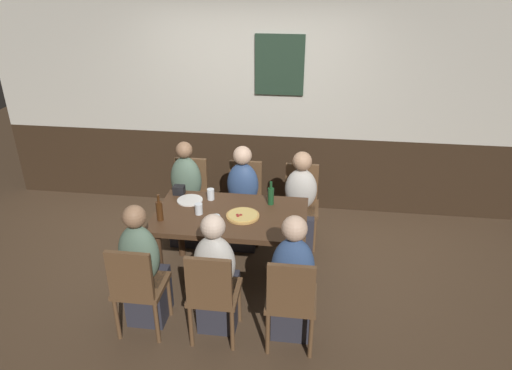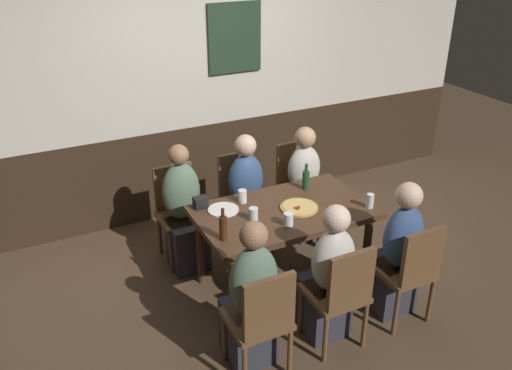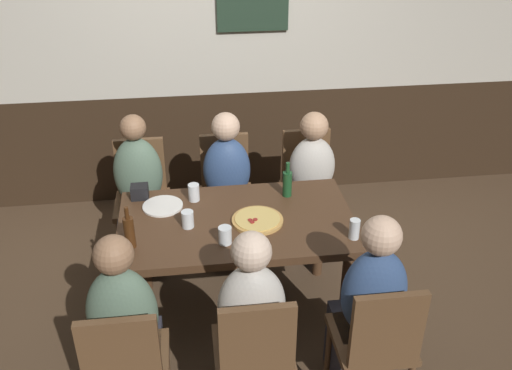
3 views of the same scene
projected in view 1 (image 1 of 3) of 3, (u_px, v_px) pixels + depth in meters
The scene contains 24 objects.
ground_plane at pixel (232, 278), 4.65m from camera, with size 12.00×12.00×0.00m, color #4C3826.
wall_back at pixel (254, 106), 5.56m from camera, with size 6.40×0.13×2.60m.
dining_table at pixel (231, 222), 4.37m from camera, with size 1.42×0.84×0.74m.
chair_left_far at pixel (190, 193), 5.26m from camera, with size 0.40×0.40×0.88m.
chair_mid_near at pixel (212, 292), 3.69m from camera, with size 0.40×0.40×0.88m.
chair_right_near at pixel (291, 298), 3.62m from camera, with size 0.40×0.40×0.88m.
chair_left_near at pixel (137, 285), 3.76m from camera, with size 0.40×0.40×0.88m.
chair_right_far at pixel (301, 200), 5.11m from camera, with size 0.40×0.40×0.88m.
chair_mid_far at pixel (245, 196), 5.19m from camera, with size 0.40×0.40×0.88m.
person_left_far at pixel (186, 201), 5.12m from camera, with size 0.34×0.37×1.16m.
person_mid_near at pixel (217, 281), 3.85m from camera, with size 0.34×0.37×1.13m.
person_right_near at pixel (292, 286), 3.76m from camera, with size 0.34×0.37×1.16m.
person_left_near at pixel (144, 274), 3.91m from camera, with size 0.34×0.37×1.16m.
person_right_far at pixel (300, 209), 4.98m from camera, with size 0.34×0.37×1.11m.
person_mid_far at pixel (242, 204), 5.05m from camera, with size 0.34×0.37×1.14m.
pizza at pixel (243, 216), 4.28m from camera, with size 0.31×0.31×0.03m.
tumbler_short at pixel (199, 209), 4.31m from camera, with size 0.07×0.07×0.10m.
pint_glass_pale at pixel (211, 195), 4.58m from camera, with size 0.07×0.07×0.11m.
pint_glass_stout at pixel (299, 229), 3.99m from camera, with size 0.06×0.06×0.12m.
tumbler_water at pixel (216, 221), 4.12m from camera, with size 0.08×0.08×0.10m.
beer_bottle_green at pixel (271, 195), 4.47m from camera, with size 0.06×0.06×0.24m.
beer_bottle_brown at pixel (159, 210), 4.19m from camera, with size 0.06×0.06×0.26m.
plate_white_large at pixel (190, 200), 4.57m from camera, with size 0.25×0.25×0.01m, color white.
condiment_caddy at pixel (179, 190), 4.68m from camera, with size 0.11×0.09×0.09m, color black.
Camera 1 is at (0.73, -3.72, 2.86)m, focal length 32.56 mm.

